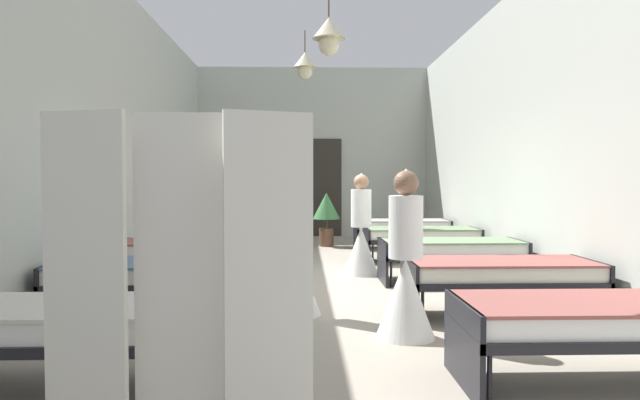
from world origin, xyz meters
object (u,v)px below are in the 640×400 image
object	(u,v)px
bed_right_row_0	(600,321)
bed_left_row_2	(189,251)
bed_left_row_4	(228,227)
nurse_far_aisle	(295,264)
bed_right_row_3	(421,236)
bed_right_row_1	(500,273)
bed_left_row_1	(150,275)
bed_right_row_2	(451,250)
bed_left_row_3	(213,236)
nurse_mid_aisle	(405,278)
potted_plant	(326,211)
bed_right_row_4	(402,226)
nurse_near_aisle	(361,239)
bed_left_row_0	(71,325)
privacy_screen	(179,296)

from	to	relation	value
bed_right_row_0	bed_left_row_2	bearing A→B (deg)	132.85
bed_left_row_4	nurse_far_aisle	xyz separation A→B (m)	(1.44, -5.57, 0.09)
nurse_far_aisle	bed_right_row_3	bearing A→B (deg)	-16.91
bed_right_row_1	bed_left_row_1	bearing A→B (deg)	180.00
bed_right_row_2	nurse_far_aisle	size ratio (longest dim) A/B	1.28
bed_right_row_3	bed_right_row_2	bearing A→B (deg)	-90.00
bed_left_row_1	bed_left_row_3	world-z (taller)	same
nurse_mid_aisle	potted_plant	size ratio (longest dim) A/B	1.32
bed_right_row_4	potted_plant	world-z (taller)	potted_plant
bed_right_row_0	nurse_near_aisle	bearing A→B (deg)	104.61
bed_left_row_0	bed_left_row_4	distance (m)	7.60
nurse_near_aisle	nurse_mid_aisle	distance (m)	3.27
bed_left_row_0	bed_right_row_3	bearing A→B (deg)	58.27
bed_right_row_0	nurse_near_aisle	distance (m)	4.58
bed_right_row_0	bed_left_row_4	xyz separation A→B (m)	(-3.53, 7.60, 0.00)
bed_left_row_3	bed_right_row_3	world-z (taller)	same
bed_left_row_2	nurse_near_aisle	world-z (taller)	nurse_near_aisle
bed_left_row_3	bed_left_row_1	bearing A→B (deg)	-90.00
bed_left_row_2	nurse_far_aisle	xyz separation A→B (m)	(1.44, -1.77, 0.09)
privacy_screen	bed_left_row_3	bearing A→B (deg)	96.07
nurse_near_aisle	nurse_mid_aisle	xyz separation A→B (m)	(0.05, -3.27, 0.00)
bed_left_row_4	potted_plant	distance (m)	2.06
bed_right_row_4	nurse_mid_aisle	size ratio (longest dim) A/B	1.28
bed_right_row_4	potted_plant	distance (m)	1.59
bed_left_row_3	bed_left_row_4	bearing A→B (deg)	90.00
nurse_near_aisle	nurse_far_aisle	distance (m)	2.58
bed_left_row_0	bed_left_row_4	world-z (taller)	same
bed_left_row_3	bed_right_row_4	bearing A→B (deg)	28.32
bed_left_row_4	bed_right_row_4	xyz separation A→B (m)	(3.53, 0.00, 0.00)
bed_right_row_1	nurse_near_aisle	size ratio (longest dim) A/B	1.28
bed_left_row_4	nurse_far_aisle	world-z (taller)	nurse_far_aisle
potted_plant	bed_left_row_2	bearing A→B (deg)	-115.76
bed_left_row_0	bed_right_row_0	xyz separation A→B (m)	(3.53, 0.00, 0.00)
bed_right_row_1	privacy_screen	size ratio (longest dim) A/B	1.12
bed_left_row_2	bed_right_row_4	size ratio (longest dim) A/B	1.00
bed_right_row_4	privacy_screen	distance (m)	9.07
privacy_screen	nurse_mid_aisle	bearing A→B (deg)	55.02
nurse_far_aisle	bed_right_row_2	bearing A→B (deg)	-36.93
bed_right_row_3	bed_left_row_4	bearing A→B (deg)	151.68
privacy_screen	bed_right_row_2	bearing A→B (deg)	60.33
nurse_near_aisle	potted_plant	bearing A→B (deg)	-79.03
bed_right_row_3	bed_left_row_0	bearing A→B (deg)	-121.73
nurse_near_aisle	nurse_far_aisle	size ratio (longest dim) A/B	1.00
bed_left_row_2	bed_left_row_4	bearing A→B (deg)	90.00
bed_right_row_3	potted_plant	size ratio (longest dim) A/B	1.69
potted_plant	nurse_mid_aisle	bearing A→B (deg)	-86.49
bed_left_row_2	bed_right_row_3	xyz separation A→B (m)	(3.53, 1.90, 0.00)
nurse_far_aisle	potted_plant	world-z (taller)	nurse_far_aisle
bed_left_row_0	bed_right_row_4	xyz separation A→B (m)	(3.53, 7.60, 0.00)
nurse_near_aisle	privacy_screen	xyz separation A→B (m)	(-1.42, -5.53, 0.32)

